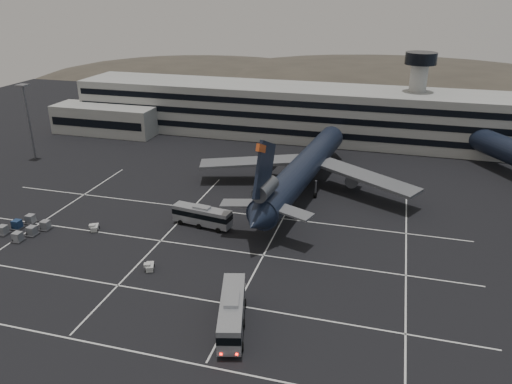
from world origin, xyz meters
TOP-DOWN VIEW (x-y plane):
  - ground at (0.00, 0.00)m, footprint 260.00×260.00m
  - lane_markings at (0.95, 0.72)m, footprint 90.00×55.62m
  - terminal at (-2.95, 71.14)m, footprint 125.00×26.00m
  - hills at (17.99, 170.00)m, footprint 352.00×180.00m
  - lightpole_left at (-55.00, 35.00)m, footprint 2.40×2.40m
  - trijet_main at (13.10, 31.17)m, footprint 47.21×57.69m
  - bus_near at (12.83, -14.45)m, footprint 5.98×12.84m
  - bus_far at (-1.21, 11.17)m, footprint 11.24×4.14m
  - tug_a at (-18.80, 4.37)m, footprint 1.93×2.34m
  - tug_b at (-3.43, -4.92)m, footprint 1.89×2.31m
  - uld_cluster at (-30.32, 0.59)m, footprint 8.07×8.80m

SIDE VIEW (x-z plane):
  - hills at x=17.99m, z-range -34.07..9.93m
  - ground at x=0.00m, z-range 0.00..0.00m
  - lane_markings at x=0.95m, z-range 0.00..0.01m
  - tug_b at x=-3.43m, z-range -0.07..1.22m
  - tug_a at x=-18.80m, z-range -0.07..1.23m
  - uld_cluster at x=-30.32m, z-range -0.02..1.62m
  - bus_far at x=-1.21m, z-range 0.18..4.06m
  - bus_near at x=12.83m, z-range 0.21..4.63m
  - trijet_main at x=13.10m, z-range -3.79..14.29m
  - terminal at x=-2.95m, z-range -5.07..18.93m
  - lightpole_left at x=-55.00m, z-range 2.68..20.95m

